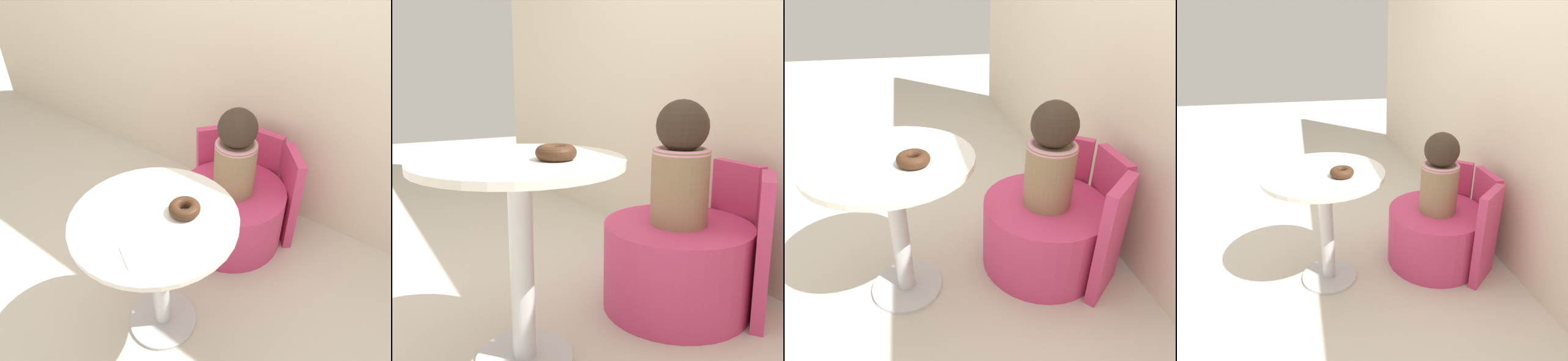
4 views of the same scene
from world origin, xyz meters
The scene contains 8 objects.
ground_plane centered at (0.00, 0.00, 0.00)m, with size 12.00×12.00×0.00m, color beige.
back_wall centered at (0.00, 1.13, 1.20)m, with size 6.00×0.06×2.40m.
round_table centered at (0.07, -0.03, 0.53)m, with size 0.68×0.68×0.70m.
tub_chair centered at (0.02, 0.67, 0.18)m, with size 0.61×0.61×0.37m.
booth_backrest centered at (0.02, 0.92, 0.30)m, with size 0.71×0.26×0.59m.
child_figure centered at (0.02, 0.67, 0.61)m, with size 0.23×0.23×0.50m.
donut centered at (0.15, 0.06, 0.73)m, with size 0.13×0.13×0.05m.
paper_napkin centered at (0.15, -0.21, 0.71)m, with size 0.16×0.16×0.01m.
Camera 3 is at (1.34, 0.06, 1.30)m, focal length 32.00 mm.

